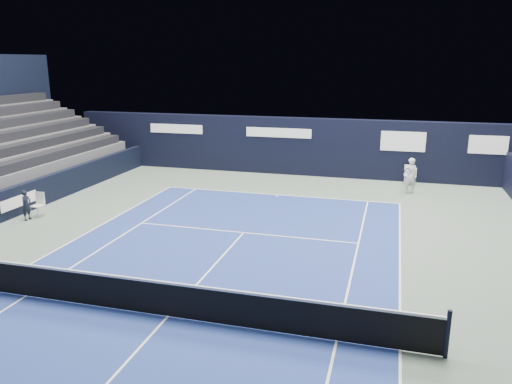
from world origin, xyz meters
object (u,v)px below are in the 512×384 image
at_px(tennis_net, 167,298).
at_px(line_judge_chair, 39,203).
at_px(folding_chair_back_a, 409,173).
at_px(folding_chair_back_b, 412,175).
at_px(tennis_player, 410,176).

bearing_deg(tennis_net, line_judge_chair, 144.22).
xyz_separation_m(folding_chair_back_a, tennis_net, (-5.88, -15.86, -0.04)).
xyz_separation_m(folding_chair_back_b, tennis_player, (-0.14, -1.68, 0.35)).
height_order(folding_chair_back_a, line_judge_chair, line_judge_chair).
bearing_deg(tennis_net, folding_chair_back_b, 68.81).
height_order(folding_chair_back_a, folding_chair_back_b, folding_chair_back_a).
distance_m(folding_chair_back_b, line_judge_chair, 17.35).
distance_m(folding_chair_back_b, tennis_player, 1.72).
relative_size(folding_chair_back_a, tennis_player, 0.57).
relative_size(folding_chair_back_a, tennis_net, 0.07).
xyz_separation_m(tennis_net, tennis_player, (5.90, 13.91, 0.34)).
xyz_separation_m(folding_chair_back_a, folding_chair_back_b, (0.16, -0.27, -0.05)).
relative_size(folding_chair_back_b, tennis_player, 0.52).
height_order(folding_chair_back_a, tennis_player, tennis_player).
bearing_deg(line_judge_chair, folding_chair_back_a, 36.16).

